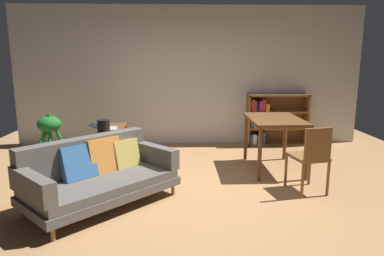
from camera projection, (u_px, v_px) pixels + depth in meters
name	position (u px, v px, depth m)	size (l,w,h in m)	color
ground_plane	(195.00, 192.00, 4.54)	(8.16, 8.16, 0.00)	#A87A4C
back_wall_panel	(189.00, 76.00, 6.92)	(6.80, 0.10, 2.70)	silver
fabric_couch	(98.00, 173.00, 4.16)	(1.84, 1.83, 0.77)	olive
media_console	(110.00, 148.00, 5.72)	(0.37, 1.36, 0.56)	brown
open_laptop	(105.00, 128.00, 5.76)	(0.44, 0.32, 0.09)	silver
desk_speaker	(104.00, 127.00, 5.42)	(0.19, 0.19, 0.21)	black
potted_floor_plant	(50.00, 139.00, 5.67)	(0.47, 0.56, 0.84)	#9E9389
dining_table	(275.00, 124.00, 5.37)	(0.77, 1.15, 0.81)	brown
dining_chair_near	(311.00, 155.00, 4.43)	(0.47, 0.52, 0.88)	brown
bookshelf	(272.00, 120.00, 6.97)	(1.20, 0.30, 1.01)	brown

